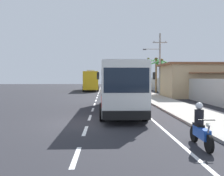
# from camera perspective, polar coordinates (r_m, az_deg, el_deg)

# --- Properties ---
(ground_plane) EXTENTS (160.00, 160.00, 0.00)m
(ground_plane) POSITION_cam_1_polar(r_m,az_deg,el_deg) (13.04, -5.79, -8.29)
(ground_plane) COLOR #28282D
(sidewalk_kerb) EXTENTS (3.20, 90.00, 0.14)m
(sidewalk_kerb) POSITION_cam_1_polar(r_m,az_deg,el_deg) (23.66, 12.61, -3.32)
(sidewalk_kerb) COLOR #A8A399
(sidewalk_kerb) RESTS_ON ground
(lane_markings) EXTENTS (3.82, 71.00, 0.01)m
(lane_markings) POSITION_cam_1_polar(r_m,az_deg,el_deg) (27.60, 0.88, -2.58)
(lane_markings) COLOR white
(lane_markings) RESTS_ON ground
(boundary_wall) EXTENTS (0.24, 60.00, 2.35)m
(boundary_wall) POSITION_cam_1_polar(r_m,az_deg,el_deg) (28.52, 18.01, -0.18)
(boundary_wall) COLOR #B2B2AD
(boundary_wall) RESTS_ON ground
(coach_bus_foreground) EXTENTS (2.93, 11.04, 3.63)m
(coach_bus_foreground) POSITION_cam_1_polar(r_m,az_deg,el_deg) (17.04, 1.84, 0.64)
(coach_bus_foreground) COLOR white
(coach_bus_foreground) RESTS_ON ground
(coach_bus_far_lane) EXTENTS (3.37, 11.25, 3.83)m
(coach_bus_far_lane) POSITION_cam_1_polar(r_m,az_deg,el_deg) (44.89, -5.15, 1.90)
(coach_bus_far_lane) COLOR gold
(coach_bus_far_lane) RESTS_ON ground
(motorcycle_beside_bus) EXTENTS (0.56, 1.96, 1.56)m
(motorcycle_beside_bus) POSITION_cam_1_polar(r_m,az_deg,el_deg) (9.00, 20.61, -9.19)
(motorcycle_beside_bus) COLOR black
(motorcycle_beside_bus) RESTS_ON ground
(pedestrian_near_kerb) EXTENTS (0.36, 0.36, 1.61)m
(pedestrian_near_kerb) POSITION_cam_1_polar(r_m,az_deg,el_deg) (28.80, 8.39, -0.45)
(pedestrian_near_kerb) COLOR red
(pedestrian_near_kerb) RESTS_ON sidewalk_kerb
(pedestrian_midwalk) EXTENTS (0.36, 0.36, 1.68)m
(pedestrian_midwalk) POSITION_cam_1_polar(r_m,az_deg,el_deg) (34.64, 9.26, 0.10)
(pedestrian_midwalk) COLOR red
(pedestrian_midwalk) RESTS_ON sidewalk_kerb
(utility_pole_mid) EXTENTS (3.35, 0.24, 8.51)m
(utility_pole_mid) POSITION_cam_1_polar(r_m,az_deg,el_deg) (33.10, 11.33, 6.09)
(utility_pole_mid) COLOR #9E9E99
(utility_pole_mid) RESTS_ON ground
(palm_nearest) EXTENTS (3.99, 3.90, 5.73)m
(palm_nearest) POSITION_cam_1_polar(r_m,az_deg,el_deg) (38.83, 10.64, 4.92)
(palm_nearest) COLOR brown
(palm_nearest) RESTS_ON ground
(palm_second) EXTENTS (3.58, 3.69, 5.34)m
(palm_second) POSITION_cam_1_polar(r_m,az_deg,el_deg) (36.36, 11.86, 5.01)
(palm_second) COLOR brown
(palm_second) RESTS_ON ground
(palm_fourth) EXTENTS (3.21, 3.17, 6.90)m
(palm_fourth) POSITION_cam_1_polar(r_m,az_deg,el_deg) (52.87, 8.81, 4.99)
(palm_fourth) COLOR brown
(palm_fourth) RESTS_ON ground
(roadside_building) EXTENTS (13.19, 7.43, 4.23)m
(roadside_building) POSITION_cam_1_polar(r_m,az_deg,el_deg) (32.68, 23.31, 1.75)
(roadside_building) COLOR tan
(roadside_building) RESTS_ON ground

